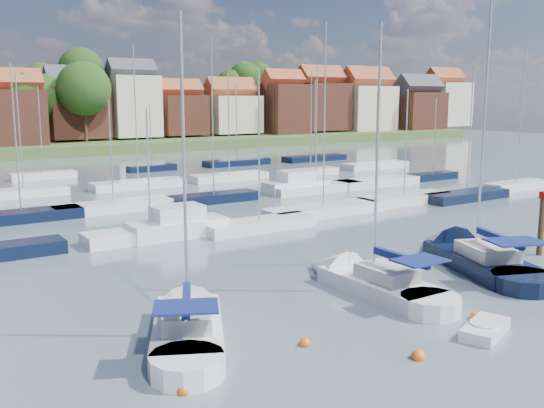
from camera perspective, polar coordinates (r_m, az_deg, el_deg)
ground at (r=63.71m, az=-11.92°, el=0.99°), size 260.00×260.00×0.00m
sailboat_left at (r=26.31m, az=-7.89°, el=-10.99°), size 6.95×10.47×14.08m
sailboat_centre at (r=31.93m, az=8.67°, el=-7.21°), size 2.79×10.53×14.36m
sailboat_navy at (r=38.31m, az=17.81°, el=-4.68°), size 7.48×12.83×17.23m
tender at (r=27.19m, az=19.42°, el=-11.06°), size 3.10×2.23×0.61m
timber_piling at (r=41.38m, az=23.93°, el=-3.06°), size 0.40×0.40×6.28m
buoy_a at (r=21.40m, az=-8.34°, el=-17.20°), size 0.50×0.50×0.50m
buoy_b at (r=24.24m, az=13.60°, el=-14.00°), size 0.53×0.53×0.53m
buoy_c at (r=24.78m, az=3.11°, el=-13.16°), size 0.45×0.45×0.45m
buoy_d at (r=28.87m, az=18.60°, el=-10.27°), size 0.53×0.53×0.53m
buoy_e at (r=37.41m, az=11.17°, el=-5.29°), size 0.48×0.48×0.48m
marina_field at (r=59.95m, az=-8.54°, el=0.96°), size 79.62×41.41×15.93m
far_shore_town at (r=153.54m, az=-23.97°, el=7.23°), size 212.46×90.00×22.27m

